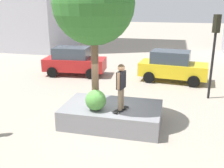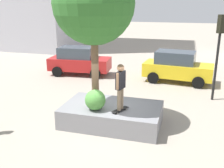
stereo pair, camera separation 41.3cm
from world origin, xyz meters
name	(u,v)px [view 1 (the left image)]	position (x,y,z in m)	size (l,w,h in m)	color
ground_plane	(106,127)	(0.00, 0.00, 0.00)	(120.00, 120.00, 0.00)	#9E9384
planter_ledge	(112,115)	(0.15, 0.35, 0.39)	(3.85, 2.33, 0.78)	gray
plaza_tree	(94,4)	(-0.48, 0.19, 4.63)	(2.94, 2.94, 5.35)	brown
boxwood_shrub	(96,100)	(-0.35, -0.21, 1.17)	(0.79, 0.79, 0.79)	#4C8C3D
skateboard	(121,109)	(0.60, -0.08, 0.83)	(0.55, 0.81, 0.07)	black
skateboarder	(121,84)	(0.60, -0.08, 1.85)	(0.29, 0.58, 1.74)	#847056
sedan_parked	(74,61)	(-4.11, 7.04, 0.96)	(4.18, 2.18, 1.88)	#B21E1E
taxi_cab	(172,66)	(2.34, 7.07, 0.96)	(4.23, 2.26, 1.90)	gold
traffic_light_corner	(214,42)	(4.25, 4.38, 2.86)	(0.37, 0.37, 4.17)	black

